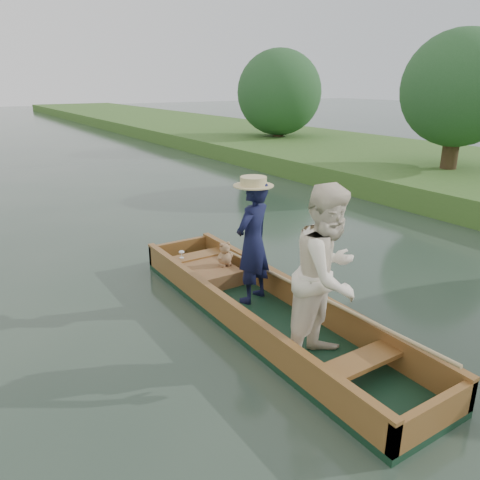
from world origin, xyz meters
TOP-DOWN VIEW (x-y plane):
  - ground at (0.00, 0.00)m, footprint 120.00×120.00m
  - trees_far at (0.51, 8.30)m, footprint 22.67×12.48m
  - punt at (0.02, -0.34)m, footprint 1.13×5.00m

SIDE VIEW (x-z plane):
  - ground at x=0.00m, z-range 0.00..0.00m
  - punt at x=0.02m, z-range -0.29..1.72m
  - trees_far at x=0.51m, z-range 0.30..4.73m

